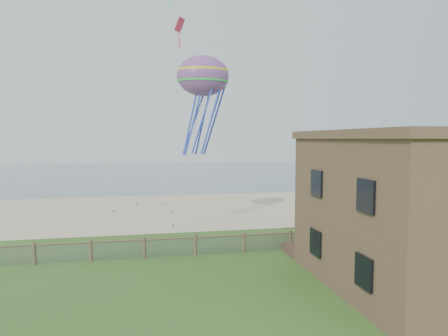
{
  "coord_description": "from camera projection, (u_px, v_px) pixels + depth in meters",
  "views": [
    {
      "loc": [
        -2.89,
        -17.39,
        7.0
      ],
      "look_at": [
        2.15,
        8.0,
        5.1
      ],
      "focal_mm": 32.0,
      "sensor_mm": 36.0,
      "label": 1
    }
  ],
  "objects": [
    {
      "name": "ground",
      "position": [
        212.0,
        293.0,
        18.09
      ],
      "size": [
        160.0,
        160.0,
        0.0
      ],
      "primitive_type": "plane",
      "color": "#30521C",
      "rests_on": "ground"
    },
    {
      "name": "picnic_table",
      "position": [
        330.0,
        252.0,
        23.3
      ],
      "size": [
        2.3,
        2.04,
        0.8
      ],
      "primitive_type": null,
      "rotation": [
        0.0,
        0.0,
        0.38
      ],
      "color": "brown",
      "rests_on": "ground"
    },
    {
      "name": "chainlink_fence",
      "position": [
        195.0,
        246.0,
        23.92
      ],
      "size": [
        36.2,
        0.2,
        1.25
      ],
      "primitive_type": null,
      "color": "#50382D",
      "rests_on": "ground"
    },
    {
      "name": "kite_red",
      "position": [
        180.0,
        31.0,
        32.68
      ],
      "size": [
        1.95,
        1.84,
        2.31
      ],
      "primitive_type": null,
      "rotation": [
        0.44,
        0.0,
        0.98
      ],
      "color": "#E82848"
    },
    {
      "name": "sand_beach",
      "position": [
        175.0,
        209.0,
        39.61
      ],
      "size": [
        72.0,
        20.0,
        0.02
      ],
      "primitive_type": "cube",
      "color": "#C3B78D",
      "rests_on": "ground"
    },
    {
      "name": "ocean",
      "position": [
        160.0,
        172.0,
        82.65
      ],
      "size": [
        160.0,
        68.0,
        0.02
      ],
      "primitive_type": "cube",
      "color": "slate",
      "rests_on": "ground"
    },
    {
      "name": "octopus_kite",
      "position": [
        203.0,
        103.0,
        28.45
      ],
      "size": [
        3.93,
        3.0,
        7.5
      ],
      "primitive_type": null,
      "rotation": [
        0.0,
        0.0,
        -0.12
      ],
      "color": "#D85122"
    },
    {
      "name": "motel_deck",
      "position": [
        399.0,
        244.0,
        25.48
      ],
      "size": [
        15.0,
        2.0,
        0.5
      ],
      "primitive_type": "cube",
      "color": "brown",
      "rests_on": "ground"
    }
  ]
}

